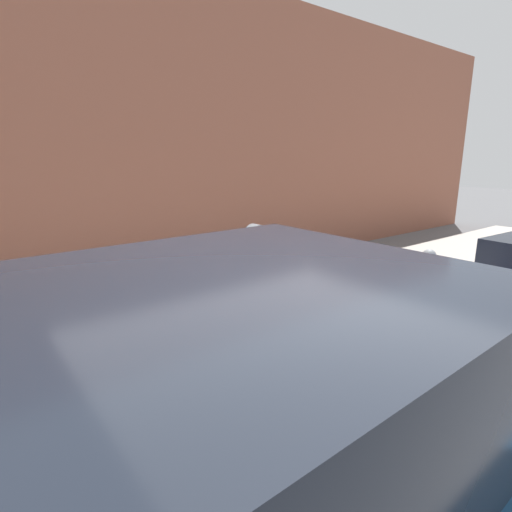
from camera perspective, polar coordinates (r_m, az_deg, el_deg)
name	(u,v)px	position (r m, az deg, el deg)	size (l,w,h in m)	color
ground_plane	(304,487)	(3.20, 6.83, -29.89)	(60.00, 60.00, 0.00)	slate
sidewalk	(164,357)	(4.68, -12.96, -13.88)	(24.00, 2.80, 0.11)	#BCB7AD
building_facade	(72,129)	(6.88, -24.77, 16.15)	(24.00, 0.30, 5.24)	#935642
parking_meter	(256,283)	(3.44, 0.00, -3.82)	(0.19, 0.14, 1.56)	#2D2D30
fire_hydrant	(427,277)	(6.31, 23.21, -2.75)	(0.21, 0.21, 0.83)	#999EA3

